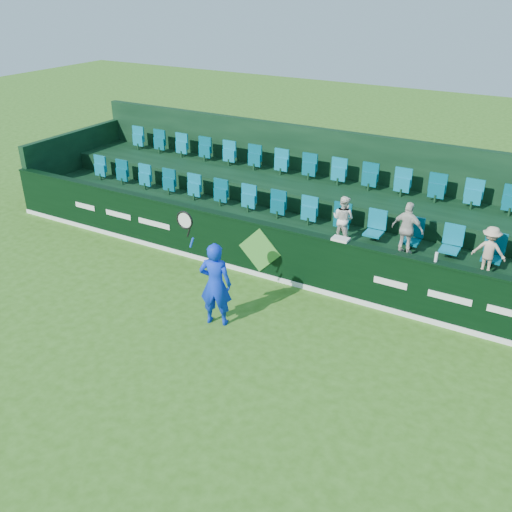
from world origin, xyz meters
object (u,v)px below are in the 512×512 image
Objects in this scene: spectator_middle at (407,229)px; tennis_player at (215,283)px; towel at (341,239)px; drinks_bottle at (436,257)px; spectator_left at (343,219)px; spectator_right at (489,250)px.

tennis_player is at bearing 57.06° from spectator_middle.
tennis_player reaches higher than towel.
drinks_bottle is at bearing 135.70° from spectator_middle.
spectator_right is (3.21, 0.00, -0.03)m from spectator_left.
drinks_bottle is (-0.82, -1.12, 0.13)m from spectator_right.
tennis_player reaches higher than spectator_middle.
spectator_middle is at bearing 45.63° from towel.
towel is at bearing 22.01° from spectator_right.
spectator_middle reaches higher than spectator_right.
towel is (-1.10, -1.12, -0.04)m from spectator_middle.
towel is at bearing 52.69° from tennis_player.
spectator_left is 5.57× the size of drinks_bottle.
spectator_middle is 1.57m from towel.
spectator_right is 1.39m from drinks_bottle.
spectator_middle is at bearing 50.17° from tennis_player.
spectator_left reaches higher than spectator_right.
spectator_middle is at bearing 128.81° from drinks_bottle.
tennis_player is 2.19× the size of spectator_left.
tennis_player is 1.95× the size of spectator_middle.
drinks_bottle is (0.90, -1.12, 0.03)m from spectator_middle.
drinks_bottle is at bearing 54.23° from spectator_right.
spectator_middle reaches higher than drinks_bottle.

